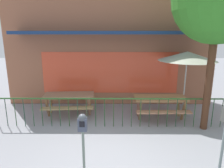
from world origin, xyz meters
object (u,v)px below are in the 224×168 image
object	(u,v)px
picnic_table_right	(160,102)
parking_meter_near	(83,129)
picnic_table_left	(69,98)
patio_umbrella	(187,56)

from	to	relation	value
picnic_table_right	parking_meter_near	world-z (taller)	parking_meter_near
picnic_table_right	parking_meter_near	distance (m)	3.86
picnic_table_left	picnic_table_right	distance (m)	3.29
picnic_table_left	patio_umbrella	xyz separation A→B (m)	(4.24, 0.13, 1.53)
patio_umbrella	parking_meter_near	bearing A→B (deg)	-132.27
patio_umbrella	parking_meter_near	distance (m)	4.91
picnic_table_left	picnic_table_right	bearing A→B (deg)	-5.75
patio_umbrella	parking_meter_near	size ratio (longest dim) A/B	1.64
picnic_table_left	picnic_table_right	world-z (taller)	same
picnic_table_right	patio_umbrella	distance (m)	1.87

